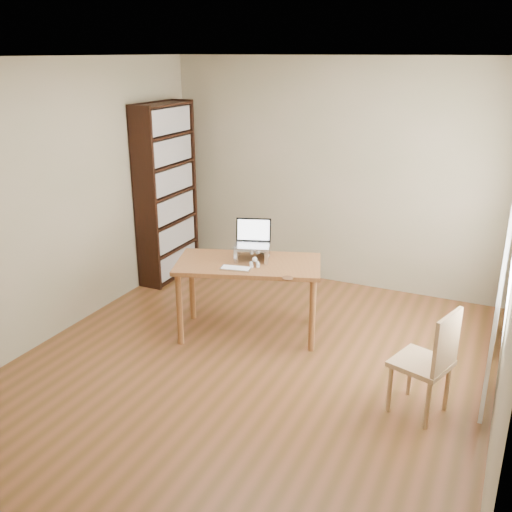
{
  "coord_description": "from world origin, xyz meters",
  "views": [
    {
      "loc": [
        1.91,
        -4.0,
        2.64
      ],
      "look_at": [
        -0.2,
        0.55,
        0.83
      ],
      "focal_mm": 40.0,
      "sensor_mm": 36.0,
      "label": 1
    }
  ],
  "objects_px": {
    "bookshelf": "(167,193)",
    "keyboard": "(236,268)",
    "chair": "(431,359)",
    "cat": "(256,252)",
    "laptop": "(255,239)",
    "desk": "(248,272)"
  },
  "relations": [
    {
      "from": "keyboard",
      "to": "chair",
      "type": "height_order",
      "value": "chair"
    },
    {
      "from": "keyboard",
      "to": "bookshelf",
      "type": "bearing_deg",
      "value": 130.42
    },
    {
      "from": "desk",
      "to": "chair",
      "type": "relative_size",
      "value": 1.71
    },
    {
      "from": "bookshelf",
      "to": "keyboard",
      "type": "bearing_deg",
      "value": -38.33
    },
    {
      "from": "bookshelf",
      "to": "keyboard",
      "type": "xyz_separation_m",
      "value": [
        1.52,
        -1.2,
        -0.29
      ]
    },
    {
      "from": "cat",
      "to": "bookshelf",
      "type": "bearing_deg",
      "value": 122.75
    },
    {
      "from": "bookshelf",
      "to": "keyboard",
      "type": "height_order",
      "value": "bookshelf"
    },
    {
      "from": "bookshelf",
      "to": "cat",
      "type": "bearing_deg",
      "value": -28.99
    },
    {
      "from": "laptop",
      "to": "chair",
      "type": "distance_m",
      "value": 2.02
    },
    {
      "from": "bookshelf",
      "to": "laptop",
      "type": "xyz_separation_m",
      "value": [
        1.55,
        -0.84,
        -0.11
      ]
    },
    {
      "from": "desk",
      "to": "keyboard",
      "type": "xyz_separation_m",
      "value": [
        -0.02,
        -0.22,
        0.11
      ]
    },
    {
      "from": "cat",
      "to": "chair",
      "type": "height_order",
      "value": "cat"
    },
    {
      "from": "chair",
      "to": "bookshelf",
      "type": "bearing_deg",
      "value": 172.6
    },
    {
      "from": "bookshelf",
      "to": "cat",
      "type": "relative_size",
      "value": 4.29
    },
    {
      "from": "keyboard",
      "to": "chair",
      "type": "xyz_separation_m",
      "value": [
        1.83,
        -0.4,
        -0.29
      ]
    },
    {
      "from": "desk",
      "to": "keyboard",
      "type": "relative_size",
      "value": 5.07
    },
    {
      "from": "bookshelf",
      "to": "laptop",
      "type": "height_order",
      "value": "bookshelf"
    },
    {
      "from": "chair",
      "to": "cat",
      "type": "bearing_deg",
      "value": 175.83
    },
    {
      "from": "keyboard",
      "to": "cat",
      "type": "distance_m",
      "value": 0.34
    },
    {
      "from": "keyboard",
      "to": "cat",
      "type": "bearing_deg",
      "value": 69.62
    },
    {
      "from": "keyboard",
      "to": "cat",
      "type": "relative_size",
      "value": 0.61
    },
    {
      "from": "bookshelf",
      "to": "keyboard",
      "type": "relative_size",
      "value": 7.06
    }
  ]
}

